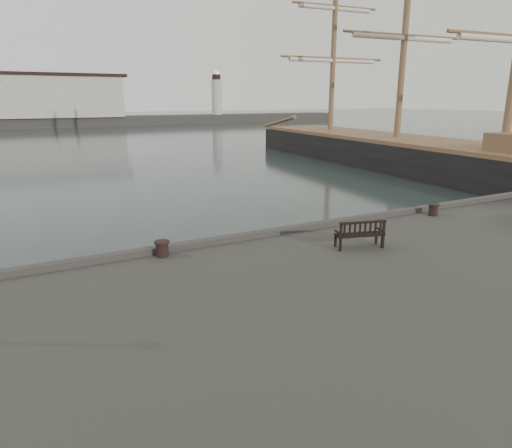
{
  "coord_description": "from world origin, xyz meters",
  "views": [
    {
      "loc": [
        -7.46,
        -12.11,
        5.74
      ],
      "look_at": [
        -1.2,
        -0.5,
        2.1
      ],
      "focal_mm": 32.0,
      "sensor_mm": 36.0,
      "label": 1
    }
  ],
  "objects": [
    {
      "name": "bench",
      "position": [
        1.13,
        -2.46,
        1.82
      ],
      "size": [
        1.48,
        0.86,
        0.81
      ],
      "rotation": [
        0.0,
        0.0,
        -0.29
      ],
      "color": "black",
      "rests_on": "quay"
    },
    {
      "name": "breakwater",
      "position": [
        -4.56,
        92.0,
        4.3
      ],
      "size": [
        140.0,
        9.5,
        12.2
      ],
      "color": "#383530",
      "rests_on": "ground"
    },
    {
      "name": "bollard_right",
      "position": [
        6.06,
        -0.83,
        1.77
      ],
      "size": [
        0.44,
        0.44,
        0.43
      ],
      "primitive_type": "cylinder",
      "rotation": [
        0.0,
        0.0,
        -0.07
      ],
      "color": "black",
      "rests_on": "quay"
    },
    {
      "name": "ground",
      "position": [
        0.0,
        0.0,
        0.0
      ],
      "size": [
        400.0,
        400.0,
        0.0
      ],
      "primitive_type": "plane",
      "color": "black",
      "rests_on": "ground"
    },
    {
      "name": "bollard_left",
      "position": [
        -4.11,
        -0.5,
        1.78
      ],
      "size": [
        0.53,
        0.53,
        0.44
      ],
      "primitive_type": "cylinder",
      "rotation": [
        0.0,
        0.0,
        -0.33
      ],
      "color": "black",
      "rests_on": "quay"
    },
    {
      "name": "tall_ship_main",
      "position": [
        22.17,
        17.26,
        0.72
      ],
      "size": [
        10.3,
        37.77,
        27.98
      ],
      "rotation": [
        0.0,
        0.0,
        -0.08
      ],
      "color": "black",
      "rests_on": "ground"
    }
  ]
}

